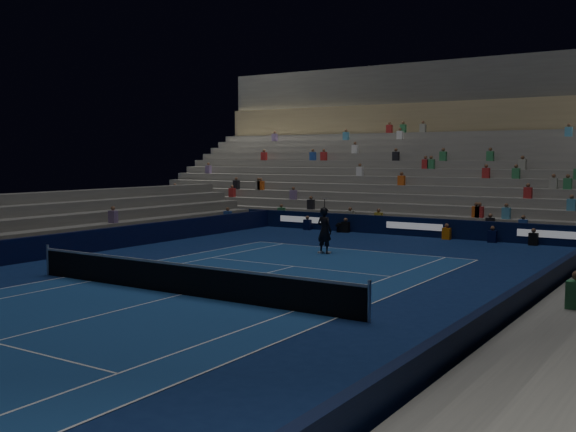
% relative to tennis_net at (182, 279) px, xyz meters
% --- Properties ---
extents(ground, '(90.00, 90.00, 0.00)m').
position_rel_tennis_net_xyz_m(ground, '(0.00, 0.00, -0.50)').
color(ground, '#0D1F4F').
rests_on(ground, ground).
extents(court_surface, '(10.97, 23.77, 0.01)m').
position_rel_tennis_net_xyz_m(court_surface, '(0.00, 0.00, -0.50)').
color(court_surface, navy).
rests_on(court_surface, ground).
extents(sponsor_barrier_far, '(44.00, 0.25, 1.00)m').
position_rel_tennis_net_xyz_m(sponsor_barrier_far, '(0.00, 18.50, -0.00)').
color(sponsor_barrier_far, black).
rests_on(sponsor_barrier_far, ground).
extents(sponsor_barrier_east, '(0.25, 37.00, 1.00)m').
position_rel_tennis_net_xyz_m(sponsor_barrier_east, '(9.70, 0.00, -0.00)').
color(sponsor_barrier_east, black).
rests_on(sponsor_barrier_east, ground).
extents(grandstand_main, '(44.00, 15.20, 11.20)m').
position_rel_tennis_net_xyz_m(grandstand_main, '(0.00, 27.90, 2.87)').
color(grandstand_main, slate).
rests_on(grandstand_main, ground).
extents(tennis_net, '(12.90, 0.10, 1.10)m').
position_rel_tennis_net_xyz_m(tennis_net, '(0.00, 0.00, 0.00)').
color(tennis_net, '#B2B2B7').
rests_on(tennis_net, ground).
extents(tennis_player, '(0.82, 0.61, 2.05)m').
position_rel_tennis_net_xyz_m(tennis_player, '(-0.77, 10.10, 0.52)').
color(tennis_player, black).
rests_on(tennis_player, ground).
extents(broadcast_camera, '(0.51, 0.88, 0.51)m').
position_rel_tennis_net_xyz_m(broadcast_camera, '(-4.27, 18.00, -0.23)').
color(broadcast_camera, black).
rests_on(broadcast_camera, ground).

